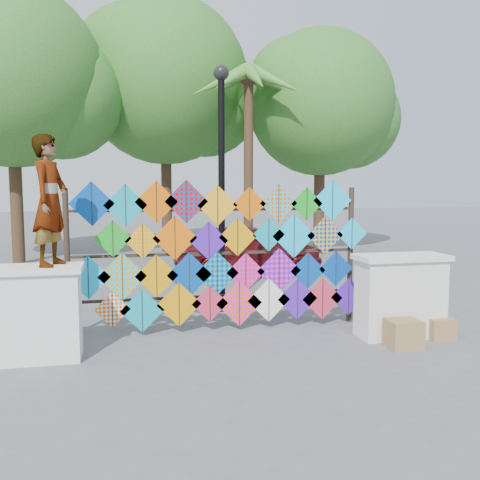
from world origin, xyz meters
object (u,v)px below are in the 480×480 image
at_px(vendor_woman, 50,200).
at_px(lamppost, 222,165).
at_px(kite_rack, 223,256).
at_px(sedan, 248,249).

bearing_deg(vendor_woman, lamppost, -30.86).
relative_size(kite_rack, sedan, 1.27).
relative_size(vendor_woman, sedan, 0.45).
bearing_deg(vendor_woman, kite_rack, -49.71).
xyz_separation_m(kite_rack, lamppost, (0.22, 1.28, 1.49)).
bearing_deg(kite_rack, sedan, 72.78).
height_order(sedan, lamppost, lamppost).
bearing_deg(vendor_woman, sedan, -13.80).
distance_m(sedan, lamppost, 4.66).
relative_size(kite_rack, lamppost, 1.10).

